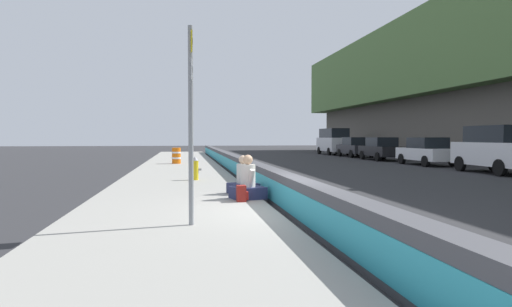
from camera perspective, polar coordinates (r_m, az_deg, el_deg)
ground_plane at (r=9.98m, az=5.26°, el=-7.96°), size 160.00×160.00×0.00m
sidewalk_strip at (r=9.66m, az=-10.29°, el=-7.89°), size 80.00×4.40×0.14m
jersey_barrier at (r=9.91m, az=5.25°, el=-5.54°), size 76.00×0.45×0.85m
route_sign_post at (r=8.28m, az=-8.19°, el=5.33°), size 0.44×0.09×3.60m
fire_hydrant at (r=16.96m, az=-7.67°, el=-1.81°), size 0.26×0.46×0.88m
seated_person_foreground at (r=11.75m, az=-1.03°, el=-3.98°), size 0.88×0.97×1.14m
seated_person_middle at (r=12.83m, az=-1.64°, el=-3.55°), size 0.84×0.92×1.08m
backpack at (r=11.28m, az=-1.82°, el=-5.06°), size 0.32×0.28×0.40m
construction_barrel at (r=27.51m, az=-10.00°, el=-0.26°), size 0.54×0.54×0.95m
parked_car_third at (r=24.36m, az=28.12°, el=0.55°), size 4.87×2.20×2.28m
parked_car_fourth at (r=29.56m, az=20.69°, el=0.27°), size 4.50×1.96×1.71m
parked_car_midline at (r=34.90m, az=15.47°, el=0.59°), size 4.52×1.98×1.71m
parked_car_far at (r=39.98m, az=12.37°, el=0.80°), size 4.50×1.95×1.71m
parked_car_farther at (r=45.02m, az=9.74°, el=1.59°), size 5.12×2.14×2.56m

